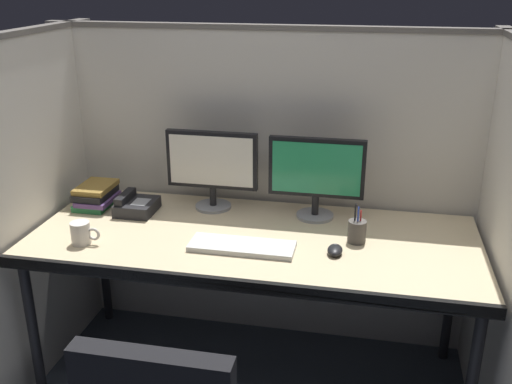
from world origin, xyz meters
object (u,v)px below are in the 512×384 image
Objects in this scene: monitor_right at (316,173)px; coffee_mug at (81,233)px; keyboard_main at (242,246)px; book_stack at (96,196)px; pen_cup at (357,231)px; monitor_left at (212,165)px; desk at (253,247)px; desk_phone at (136,206)px; computer_mouse at (335,250)px.

monitor_right is 3.41× the size of coffee_mug.
keyboard_main is 1.88× the size of book_stack.
book_stack reaches higher than coffee_mug.
pen_cup is at bearing -48.92° from monitor_right.
monitor_left is 0.75m from pen_cup.
monitor_left is 1.00× the size of monitor_right.
desk is at bearing -13.13° from book_stack.
desk_phone is at bearing 76.03° from coffee_mug.
monitor_left is 0.40m from desk_phone.
keyboard_main is (-0.26, -0.38, -0.20)m from monitor_right.
monitor_left is (-0.25, 0.28, 0.27)m from desk.
monitor_right is 0.34m from pen_cup.
keyboard_main is 0.67m from coffee_mug.
coffee_mug reaches higher than desk_phone.
monitor_left is 0.58m from book_stack.
desk is 10.00× the size of desk_phone.
monitor_left is at bearing 20.28° from desk_phone.
monitor_right reaches higher than desk.
computer_mouse is at bearing -14.64° from desk_phone.
computer_mouse is 1.04m from coffee_mug.
desk is 4.42× the size of monitor_right.
desk is 19.79× the size of computer_mouse.
desk_phone is (-0.59, 0.15, 0.08)m from desk.
desk_phone reaches higher than desk.
computer_mouse is at bearing -121.67° from pen_cup.
pen_cup is at bearing -7.02° from book_stack.
pen_cup is (0.69, -0.24, -0.17)m from monitor_left.
monitor_right is 0.51m from keyboard_main.
pen_cup reaches higher than coffee_mug.
computer_mouse is (0.37, 0.03, 0.01)m from keyboard_main.
monitor_right reaches higher than computer_mouse.
monitor_right is 1.04m from coffee_mug.
coffee_mug is at bearing -163.17° from desk.
pen_cup is at bearing 58.33° from computer_mouse.
monitor_right is 0.42m from computer_mouse.
monitor_left reaches higher than desk_phone.
pen_cup is at bearing 19.18° from keyboard_main.
monitor_left is 2.57× the size of pen_cup.
coffee_mug is at bearing -173.80° from computer_mouse.
book_stack is at bearing -175.89° from monitor_right.
monitor_left and monitor_right have the same top height.
book_stack reaches higher than computer_mouse.
monitor_left is 0.51m from keyboard_main.
book_stack is at bearing -170.71° from monitor_left.
monitor_left is 0.74m from computer_mouse.
monitor_left is at bearing 132.20° from desk.
coffee_mug is (-1.03, -0.11, 0.03)m from computer_mouse.
keyboard_main is 0.48m from pen_cup.
computer_mouse is at bearing -71.63° from monitor_right.
desk_phone is at bearing 154.25° from keyboard_main.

